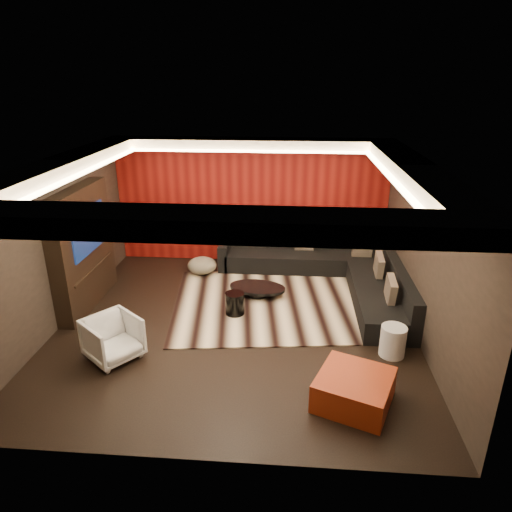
# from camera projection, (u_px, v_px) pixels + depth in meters

# --- Properties ---
(floor) EXTENTS (6.00, 6.00, 0.02)m
(floor) POSITION_uv_depth(u_px,v_px,m) (236.00, 325.00, 7.89)
(floor) COLOR black
(floor) RESTS_ON ground
(ceiling) EXTENTS (6.00, 6.00, 0.02)m
(ceiling) POSITION_uv_depth(u_px,v_px,m) (233.00, 161.00, 6.85)
(ceiling) COLOR silver
(ceiling) RESTS_ON ground
(wall_back) EXTENTS (6.00, 0.02, 2.80)m
(wall_back) POSITION_uv_depth(u_px,v_px,m) (251.00, 201.00, 10.15)
(wall_back) COLOR black
(wall_back) RESTS_ON ground
(wall_left) EXTENTS (0.02, 6.00, 2.80)m
(wall_left) POSITION_uv_depth(u_px,v_px,m) (55.00, 244.00, 7.59)
(wall_left) COLOR black
(wall_left) RESTS_ON ground
(wall_right) EXTENTS (0.02, 6.00, 2.80)m
(wall_right) POSITION_uv_depth(u_px,v_px,m) (425.00, 254.00, 7.15)
(wall_right) COLOR black
(wall_right) RESTS_ON ground
(red_feature_wall) EXTENTS (5.98, 0.05, 2.78)m
(red_feature_wall) POSITION_uv_depth(u_px,v_px,m) (251.00, 202.00, 10.12)
(red_feature_wall) COLOR #6B0C0A
(red_feature_wall) RESTS_ON ground
(soffit_back) EXTENTS (6.00, 0.60, 0.22)m
(soffit_back) POSITION_uv_depth(u_px,v_px,m) (250.00, 144.00, 9.39)
(soffit_back) COLOR silver
(soffit_back) RESTS_ON ground
(soffit_front) EXTENTS (6.00, 0.60, 0.22)m
(soffit_front) POSITION_uv_depth(u_px,v_px,m) (198.00, 223.00, 4.39)
(soffit_front) COLOR silver
(soffit_front) RESTS_ON ground
(soffit_left) EXTENTS (0.60, 4.80, 0.22)m
(soffit_left) POSITION_uv_depth(u_px,v_px,m) (61.00, 167.00, 7.09)
(soffit_left) COLOR silver
(soffit_left) RESTS_ON ground
(soffit_right) EXTENTS (0.60, 4.80, 0.22)m
(soffit_right) POSITION_uv_depth(u_px,v_px,m) (415.00, 172.00, 6.69)
(soffit_right) COLOR silver
(soffit_right) RESTS_ON ground
(cove_back) EXTENTS (4.80, 0.08, 0.04)m
(cove_back) POSITION_uv_depth(u_px,v_px,m) (248.00, 151.00, 9.11)
(cove_back) COLOR #FFD899
(cove_back) RESTS_ON ground
(cove_front) EXTENTS (4.80, 0.08, 0.04)m
(cove_front) POSITION_uv_depth(u_px,v_px,m) (205.00, 222.00, 4.74)
(cove_front) COLOR #FFD899
(cove_front) RESTS_ON ground
(cove_left) EXTENTS (0.08, 4.80, 0.04)m
(cove_left) POSITION_uv_depth(u_px,v_px,m) (83.00, 173.00, 7.10)
(cove_left) COLOR #FFD899
(cove_left) RESTS_ON ground
(cove_right) EXTENTS (0.08, 4.80, 0.04)m
(cove_right) POSITION_uv_depth(u_px,v_px,m) (391.00, 178.00, 6.75)
(cove_right) COLOR #FFD899
(cove_right) RESTS_ON ground
(tv_surround) EXTENTS (0.30, 2.00, 2.20)m
(tv_surround) POSITION_uv_depth(u_px,v_px,m) (83.00, 248.00, 8.24)
(tv_surround) COLOR black
(tv_surround) RESTS_ON ground
(tv_screen) EXTENTS (0.04, 1.30, 0.80)m
(tv_screen) POSITION_uv_depth(u_px,v_px,m) (89.00, 230.00, 8.10)
(tv_screen) COLOR black
(tv_screen) RESTS_ON ground
(tv_shelf) EXTENTS (0.04, 1.60, 0.04)m
(tv_shelf) POSITION_uv_depth(u_px,v_px,m) (94.00, 269.00, 8.38)
(tv_shelf) COLOR black
(tv_shelf) RESTS_ON ground
(rug) EXTENTS (4.32, 3.44, 0.02)m
(rug) POSITION_uv_depth(u_px,v_px,m) (281.00, 303.00, 8.62)
(rug) COLOR beige
(rug) RESTS_ON floor
(coffee_table) EXTENTS (1.25, 1.25, 0.18)m
(coffee_table) POSITION_uv_depth(u_px,v_px,m) (257.00, 291.00, 8.87)
(coffee_table) COLOR black
(coffee_table) RESTS_ON rug
(drum_stool) EXTENTS (0.45, 0.45, 0.40)m
(drum_stool) POSITION_uv_depth(u_px,v_px,m) (235.00, 303.00, 8.14)
(drum_stool) COLOR black
(drum_stool) RESTS_ON rug
(striped_pouf) EXTENTS (0.68, 0.68, 0.35)m
(striped_pouf) POSITION_uv_depth(u_px,v_px,m) (202.00, 265.00, 9.84)
(striped_pouf) COLOR beige
(striped_pouf) RESTS_ON rug
(white_side_table) EXTENTS (0.50, 0.50, 0.49)m
(white_side_table) POSITION_uv_depth(u_px,v_px,m) (393.00, 341.00, 6.95)
(white_side_table) COLOR silver
(white_side_table) RESTS_ON floor
(orange_ottoman) EXTENTS (1.19, 1.19, 0.41)m
(orange_ottoman) POSITION_uv_depth(u_px,v_px,m) (354.00, 390.00, 5.94)
(orange_ottoman) COLOR maroon
(orange_ottoman) RESTS_ON floor
(armchair) EXTENTS (1.02, 1.02, 0.67)m
(armchair) POSITION_uv_depth(u_px,v_px,m) (113.00, 339.00, 6.84)
(armchair) COLOR silver
(armchair) RESTS_ON floor
(sectional_sofa) EXTENTS (3.65, 3.50, 0.75)m
(sectional_sofa) POSITION_uv_depth(u_px,v_px,m) (330.00, 271.00, 9.39)
(sectional_sofa) COLOR black
(sectional_sofa) RESTS_ON floor
(throw_pillows) EXTENTS (1.69, 2.69, 0.50)m
(throw_pillows) POSITION_uv_depth(u_px,v_px,m) (356.00, 259.00, 9.04)
(throw_pillows) COLOR beige
(throw_pillows) RESTS_ON sectional_sofa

